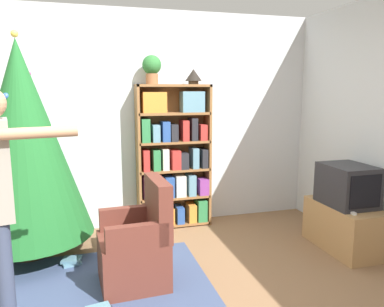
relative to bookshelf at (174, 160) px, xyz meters
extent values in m
plane|color=#846042|center=(-0.51, -1.66, -0.82)|extent=(14.00, 14.00, 0.00)
cube|color=silver|center=(-0.51, 0.21, 0.48)|extent=(8.00, 0.10, 2.60)
cube|color=#3D4C70|center=(-1.12, -1.53, -0.82)|extent=(2.20, 1.96, 0.01)
cube|color=brown|center=(-0.42, 0.01, 0.04)|extent=(0.03, 0.26, 1.73)
cube|color=brown|center=(0.43, 0.01, 0.04)|extent=(0.03, 0.26, 1.73)
cube|color=brown|center=(0.01, 0.01, 0.89)|extent=(0.89, 0.26, 0.03)
cube|color=brown|center=(0.01, 0.13, 0.04)|extent=(0.89, 0.01, 1.73)
cube|color=brown|center=(0.01, 0.01, -0.79)|extent=(0.86, 0.26, 0.03)
cube|color=#232328|center=(-0.33, -0.01, -0.65)|extent=(0.11, 0.24, 0.25)
cube|color=gold|center=(-0.20, 0.00, -0.67)|extent=(0.12, 0.24, 0.22)
cube|color=orange|center=(-0.07, -0.03, -0.68)|extent=(0.11, 0.19, 0.20)
cube|color=#284C93|center=(0.06, -0.01, -0.68)|extent=(0.09, 0.23, 0.20)
cube|color=orange|center=(0.21, -0.02, -0.67)|extent=(0.09, 0.22, 0.22)
cube|color=#2D7A42|center=(0.34, -0.02, -0.65)|extent=(0.12, 0.21, 0.27)
cube|color=brown|center=(0.01, 0.01, -0.45)|extent=(0.86, 0.26, 0.03)
cube|color=#843889|center=(-0.33, -0.01, -0.30)|extent=(0.09, 0.22, 0.28)
cube|color=orange|center=(-0.20, 0.00, -0.34)|extent=(0.10, 0.25, 0.20)
cube|color=#284C93|center=(-0.07, -0.01, -0.31)|extent=(0.11, 0.23, 0.25)
cube|color=beige|center=(0.07, -0.03, -0.31)|extent=(0.12, 0.19, 0.26)
cube|color=#5B899E|center=(0.21, -0.02, -0.31)|extent=(0.09, 0.21, 0.26)
cube|color=#843889|center=(0.36, -0.03, -0.34)|extent=(0.12, 0.19, 0.20)
cube|color=brown|center=(0.01, 0.01, -0.11)|extent=(0.86, 0.26, 0.03)
cube|color=#B22D28|center=(-0.34, -0.02, 0.03)|extent=(0.07, 0.20, 0.25)
cube|color=#2D7A42|center=(-0.22, -0.02, 0.02)|extent=(0.09, 0.20, 0.24)
cube|color=beige|center=(-0.11, -0.03, 0.03)|extent=(0.07, 0.19, 0.25)
cube|color=#B22D28|center=(0.01, -0.01, 0.02)|extent=(0.11, 0.23, 0.23)
cube|color=#232328|center=(0.11, -0.02, 0.00)|extent=(0.10, 0.20, 0.19)
cube|color=#5B899E|center=(0.25, -0.01, 0.02)|extent=(0.08, 0.22, 0.25)
cube|color=#232328|center=(0.37, 0.00, 0.01)|extent=(0.07, 0.24, 0.23)
cube|color=brown|center=(0.01, 0.01, 0.23)|extent=(0.86, 0.26, 0.03)
cube|color=#2D7A42|center=(-0.34, -0.03, 0.38)|extent=(0.10, 0.19, 0.27)
cube|color=#5B899E|center=(-0.22, -0.01, 0.34)|extent=(0.08, 0.23, 0.20)
cube|color=#284C93|center=(-0.10, -0.02, 0.36)|extent=(0.09, 0.20, 0.24)
cube|color=#232328|center=(-0.01, -0.02, 0.34)|extent=(0.08, 0.21, 0.20)
cube|color=#B22D28|center=(0.13, -0.02, 0.36)|extent=(0.08, 0.21, 0.24)
cube|color=#232328|center=(0.24, -0.03, 0.38)|extent=(0.07, 0.19, 0.27)
cube|color=#B22D28|center=(0.35, 0.00, 0.34)|extent=(0.08, 0.25, 0.19)
cube|color=brown|center=(0.01, 0.01, 0.57)|extent=(0.86, 0.26, 0.03)
cube|color=orange|center=(-0.23, -0.03, 0.70)|extent=(0.27, 0.19, 0.24)
cube|color=#5B899E|center=(0.23, -0.03, 0.70)|extent=(0.27, 0.19, 0.24)
cube|color=tan|center=(1.57, -1.17, -0.58)|extent=(0.46, 0.85, 0.49)
cube|color=#28282D|center=(1.57, -1.17, -0.13)|extent=(0.43, 0.53, 0.42)
cube|color=black|center=(1.57, -1.43, -0.13)|extent=(0.36, 0.01, 0.33)
cube|color=white|center=(1.44, -1.42, -0.33)|extent=(0.04, 0.12, 0.02)
cylinder|color=#4C3323|center=(-1.60, -0.43, -0.77)|extent=(0.36, 0.36, 0.10)
cylinder|color=brown|center=(-1.60, -0.43, -0.66)|extent=(0.08, 0.08, 0.12)
cone|color=#1E6028|center=(-1.60, -0.43, 0.36)|extent=(1.27, 1.27, 1.93)
sphere|color=#335BB2|center=(-1.09, -0.60, -0.40)|extent=(0.05, 0.05, 0.05)
sphere|color=red|center=(-1.58, -0.32, 0.99)|extent=(0.05, 0.05, 0.05)
sphere|color=#B74C93|center=(-1.51, -0.39, 1.00)|extent=(0.04, 0.04, 0.04)
sphere|color=#335BB2|center=(-1.69, -0.57, 0.79)|extent=(0.06, 0.06, 0.06)
sphere|color=silver|center=(-1.34, -0.41, 0.48)|extent=(0.06, 0.06, 0.06)
sphere|color=#335BB2|center=(-1.90, 0.01, -0.39)|extent=(0.06, 0.06, 0.06)
sphere|color=gold|center=(-1.65, -0.91, -0.23)|extent=(0.07, 0.07, 0.07)
sphere|color=#E5CC4C|center=(-1.60, -0.43, 1.36)|extent=(0.07, 0.07, 0.07)
cube|color=brown|center=(-0.66, -1.28, -0.61)|extent=(0.59, 0.59, 0.42)
cube|color=brown|center=(-0.43, -1.27, -0.15)|extent=(0.15, 0.57, 0.50)
cube|color=brown|center=(-0.68, -1.04, -0.30)|extent=(0.51, 0.11, 0.20)
cube|color=brown|center=(-0.65, -1.52, -0.30)|extent=(0.51, 0.11, 0.20)
cylinder|color=#38425B|center=(-1.58, -1.69, -0.40)|extent=(0.11, 0.11, 0.85)
cylinder|color=#38425B|center=(-1.55, -1.86, -0.40)|extent=(0.11, 0.11, 0.85)
cylinder|color=tan|center=(-1.29, -1.93, 0.59)|extent=(0.48, 0.16, 0.07)
cube|color=white|center=(-1.06, -1.88, 0.59)|extent=(0.11, 0.06, 0.03)
cylinder|color=#935B38|center=(-0.24, 0.01, 0.97)|extent=(0.14, 0.14, 0.12)
sphere|color=#2D7033|center=(-0.24, 0.01, 1.13)|extent=(0.22, 0.22, 0.22)
cylinder|color=#473828|center=(0.25, 0.01, 0.93)|extent=(0.12, 0.12, 0.04)
cone|color=black|center=(0.25, 0.01, 1.02)|extent=(0.20, 0.20, 0.14)
cube|color=#5B899E|center=(-1.20, -0.76, -0.81)|extent=(0.20, 0.17, 0.03)
cube|color=#5B899E|center=(-1.20, -0.76, -0.78)|extent=(0.20, 0.18, 0.03)
camera|label=1|loc=(-1.01, -4.34, 0.85)|focal=35.00mm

